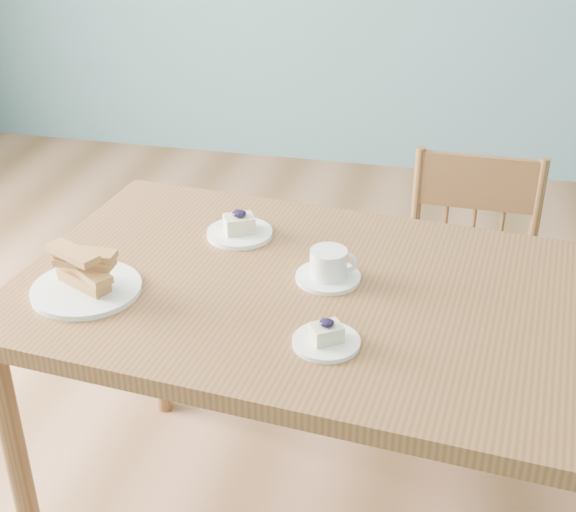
{
  "coord_description": "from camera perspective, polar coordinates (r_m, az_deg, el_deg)",
  "views": [
    {
      "loc": [
        0.32,
        -1.69,
        1.74
      ],
      "look_at": [
        -0.04,
        -0.12,
        0.84
      ],
      "focal_mm": 50.0,
      "sensor_mm": 36.0,
      "label": 1
    }
  ],
  "objects": [
    {
      "name": "coffee_cup",
      "position": [
        1.84,
        2.93,
        -0.8
      ],
      "size": [
        0.15,
        0.15,
        0.08
      ],
      "rotation": [
        0.0,
        0.0,
        0.23
      ],
      "color": "white",
      "rests_on": "dining_table"
    },
    {
      "name": "cheesecake_plate_far",
      "position": [
        2.04,
        -3.47,
        1.92
      ],
      "size": [
        0.17,
        0.17,
        0.07
      ],
      "rotation": [
        0.0,
        0.0,
        0.48
      ],
      "color": "white",
      "rests_on": "dining_table"
    },
    {
      "name": "cheesecake_plate_near",
      "position": [
        1.63,
        2.74,
        -5.84
      ],
      "size": [
        0.14,
        0.14,
        0.06
      ],
      "rotation": [
        0.0,
        0.0,
        0.58
      ],
      "color": "white",
      "rests_on": "dining_table"
    },
    {
      "name": "dining_table",
      "position": [
        1.85,
        3.61,
        -4.67
      ],
      "size": [
        1.55,
        0.99,
        0.79
      ],
      "rotation": [
        0.0,
        0.0,
        -0.1
      ],
      "color": "brown",
      "rests_on": "ground"
    },
    {
      "name": "dining_chair",
      "position": [
        2.5,
        12.45,
        -2.93
      ],
      "size": [
        0.4,
        0.38,
        0.86
      ],
      "rotation": [
        0.0,
        0.0,
        -0.02
      ],
      "color": "brown",
      "rests_on": "ground"
    },
    {
      "name": "biscotti_plate",
      "position": [
        1.85,
        -14.25,
        -1.49
      ],
      "size": [
        0.25,
        0.25,
        0.11
      ],
      "rotation": [
        0.0,
        0.0,
        -0.4
      ],
      "color": "white",
      "rests_on": "dining_table"
    },
    {
      "name": "room",
      "position": [
        1.77,
        2.28,
        16.31
      ],
      "size": [
        5.01,
        5.01,
        2.71
      ],
      "color": "#A26C4B",
      "rests_on": "ground"
    }
  ]
}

